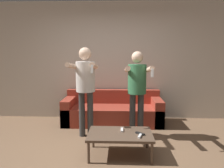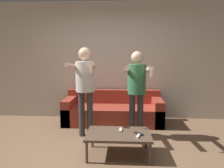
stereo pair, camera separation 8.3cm
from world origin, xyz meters
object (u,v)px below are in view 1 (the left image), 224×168
coffee_table (120,135)px  couch (113,112)px  person_standing_right (137,84)px  remote_far (122,130)px  person_standing_left (85,81)px  remote_near (140,136)px  remote_mid (140,133)px

coffee_table → couch: bearing=96.0°
person_standing_right → remote_far: (-0.27, -0.62, -0.62)m
couch → coffee_table: size_ratio=2.21×
person_standing_left → remote_near: size_ratio=10.62×
couch → person_standing_right: 1.20m
remote_mid → remote_far: bearing=151.8°
couch → remote_far: size_ratio=14.14×
coffee_table → remote_far: bearing=74.5°
remote_mid → remote_far: 0.30m
coffee_table → remote_far: (0.03, 0.10, 0.05)m
person_standing_right → remote_near: 1.06m
couch → remote_near: (0.45, -1.69, 0.11)m
couch → coffee_table: bearing=-84.0°
coffee_table → remote_near: bearing=-25.2°
person_standing_right → remote_far: bearing=-113.4°
couch → person_standing_left: bearing=-119.3°
person_standing_right → remote_mid: 0.99m
person_standing_left → coffee_table: (0.63, -0.73, -0.72)m
couch → person_standing_right: (0.46, -0.83, 0.74)m
couch → remote_near: size_ratio=13.78×
remote_near → remote_mid: same height
person_standing_left → person_standing_right: person_standing_left is taller
remote_mid → person_standing_right: bearing=89.7°
person_standing_left → remote_far: (0.66, -0.63, -0.67)m
person_standing_left → remote_mid: size_ratio=11.84×
coffee_table → remote_near: size_ratio=6.23×
remote_near → remote_far: (-0.26, 0.24, 0.00)m
person_standing_left → coffee_table: size_ratio=1.71×
remote_mid → remote_far: size_ratio=0.92×
remote_near → person_standing_right: bearing=89.0°
remote_far → remote_near: bearing=-42.7°
remote_near → coffee_table: bearing=154.8°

